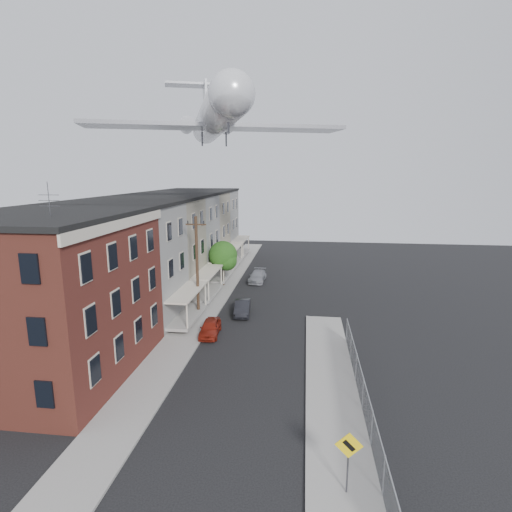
{
  "coord_description": "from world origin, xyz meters",
  "views": [
    {
      "loc": [
        3.72,
        -15.01,
        12.57
      ],
      "look_at": [
        0.76,
        8.58,
        7.65
      ],
      "focal_mm": 28.0,
      "sensor_mm": 36.0,
      "label": 1
    }
  ],
  "objects_px": {
    "utility_pole": "(197,266)",
    "car_mid": "(242,308)",
    "warning_sign": "(348,453)",
    "car_far": "(257,276)",
    "car_near": "(210,328)",
    "airplane": "(214,118)",
    "street_tree": "(224,257)"
  },
  "relations": [
    {
      "from": "warning_sign",
      "to": "street_tree",
      "type": "distance_m",
      "value": 30.96
    },
    {
      "from": "car_mid",
      "to": "car_far",
      "type": "relative_size",
      "value": 0.89
    },
    {
      "from": "utility_pole",
      "to": "airplane",
      "type": "relative_size",
      "value": 0.35
    },
    {
      "from": "street_tree",
      "to": "airplane",
      "type": "xyz_separation_m",
      "value": [
        0.46,
        -5.57,
        14.08
      ]
    },
    {
      "from": "warning_sign",
      "to": "car_near",
      "type": "height_order",
      "value": "warning_sign"
    },
    {
      "from": "utility_pole",
      "to": "airplane",
      "type": "xyz_separation_m",
      "value": [
        0.79,
        4.36,
        12.85
      ]
    },
    {
      "from": "utility_pole",
      "to": "street_tree",
      "type": "distance_m",
      "value": 10.0
    },
    {
      "from": "warning_sign",
      "to": "car_near",
      "type": "bearing_deg",
      "value": 121.33
    },
    {
      "from": "utility_pole",
      "to": "car_mid",
      "type": "bearing_deg",
      "value": 15.99
    },
    {
      "from": "utility_pole",
      "to": "street_tree",
      "type": "height_order",
      "value": "utility_pole"
    },
    {
      "from": "warning_sign",
      "to": "utility_pole",
      "type": "bearing_deg",
      "value": 120.48
    },
    {
      "from": "warning_sign",
      "to": "car_far",
      "type": "height_order",
      "value": "warning_sign"
    },
    {
      "from": "car_mid",
      "to": "warning_sign",
      "type": "bearing_deg",
      "value": -75.29
    },
    {
      "from": "car_far",
      "to": "car_mid",
      "type": "bearing_deg",
      "value": -87.9
    },
    {
      "from": "street_tree",
      "to": "car_far",
      "type": "distance_m",
      "value": 5.14
    },
    {
      "from": "car_mid",
      "to": "airplane",
      "type": "bearing_deg",
      "value": 127.18
    },
    {
      "from": "car_mid",
      "to": "car_far",
      "type": "bearing_deg",
      "value": 84.51
    },
    {
      "from": "utility_pole",
      "to": "car_mid",
      "type": "relative_size",
      "value": 2.35
    },
    {
      "from": "warning_sign",
      "to": "car_near",
      "type": "relative_size",
      "value": 0.77
    },
    {
      "from": "car_near",
      "to": "car_mid",
      "type": "bearing_deg",
      "value": 66.56
    },
    {
      "from": "warning_sign",
      "to": "utility_pole",
      "type": "xyz_separation_m",
      "value": [
        -11.2,
        19.03,
        2.79
      ]
    },
    {
      "from": "utility_pole",
      "to": "airplane",
      "type": "bearing_deg",
      "value": 79.75
    },
    {
      "from": "car_near",
      "to": "airplane",
      "type": "distance_m",
      "value": 18.88
    },
    {
      "from": "warning_sign",
      "to": "airplane",
      "type": "bearing_deg",
      "value": 114.0
    },
    {
      "from": "car_mid",
      "to": "airplane",
      "type": "height_order",
      "value": "airplane"
    },
    {
      "from": "warning_sign",
      "to": "airplane",
      "type": "relative_size",
      "value": 0.11
    },
    {
      "from": "car_near",
      "to": "car_far",
      "type": "height_order",
      "value": "car_far"
    },
    {
      "from": "car_near",
      "to": "street_tree",
      "type": "bearing_deg",
      "value": 92.99
    },
    {
      "from": "warning_sign",
      "to": "car_far",
      "type": "relative_size",
      "value": 0.65
    },
    {
      "from": "utility_pole",
      "to": "warning_sign",
      "type": "bearing_deg",
      "value": -59.52
    },
    {
      "from": "warning_sign",
      "to": "airplane",
      "type": "xyz_separation_m",
      "value": [
        -10.41,
        23.38,
        15.64
      ]
    },
    {
      "from": "warning_sign",
      "to": "utility_pole",
      "type": "height_order",
      "value": "utility_pole"
    }
  ]
}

